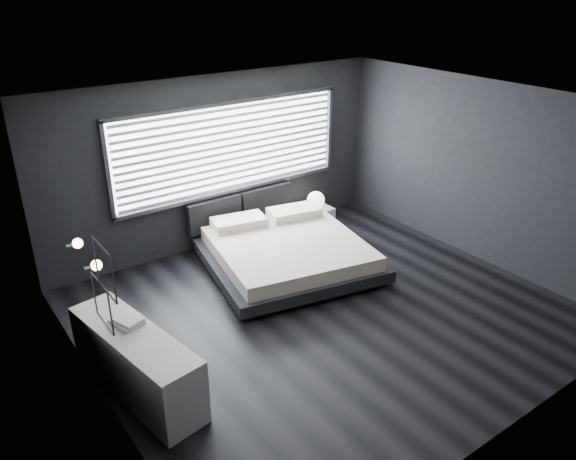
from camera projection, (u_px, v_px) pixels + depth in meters
room at (327, 217)px, 7.04m from camera, size 6.04×6.00×2.80m
window at (231, 148)px, 9.05m from camera, size 4.14×0.09×1.52m
headboard at (240, 207)px, 9.49m from camera, size 1.96×0.16×0.52m
sconce_near at (96, 265)px, 5.47m from camera, size 0.18×0.11×0.11m
sconce_far at (77, 243)px, 5.91m from camera, size 0.18×0.11×0.11m
wall_art_upper at (104, 270)px, 4.87m from camera, size 0.01×0.48×0.48m
wall_art_lower at (102, 303)px, 5.25m from camera, size 0.01×0.48×0.48m
bed at (287, 252)px, 8.62m from camera, size 2.80×2.71×0.62m
nightstand at (314, 217)px, 10.12m from camera, size 0.60×0.50×0.35m
orb_lamp at (316, 200)px, 9.98m from camera, size 0.31×0.31×0.31m
dresser at (137, 362)px, 6.05m from camera, size 0.83×1.94×0.75m
book_stack at (127, 321)px, 6.04m from camera, size 0.33×0.39×0.07m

